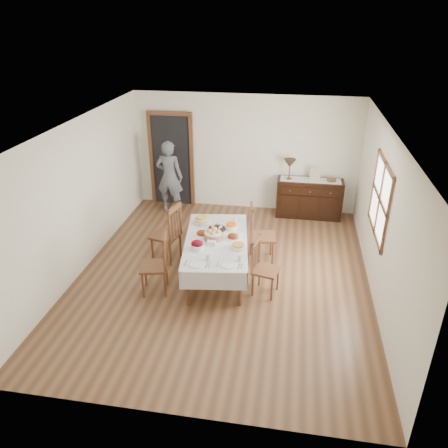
% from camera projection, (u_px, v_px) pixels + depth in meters
% --- Properties ---
extents(ground, '(6.00, 6.00, 0.00)m').
position_uv_depth(ground, '(223.00, 275.00, 7.68)').
color(ground, brown).
extents(room_shell, '(5.02, 6.02, 2.65)m').
position_uv_depth(room_shell, '(219.00, 178.00, 7.34)').
color(room_shell, silver).
rests_on(room_shell, ground).
extents(dining_table, '(1.31, 2.16, 0.70)m').
position_uv_depth(dining_table, '(216.00, 244.00, 7.41)').
color(dining_table, silver).
rests_on(dining_table, ground).
extents(chair_left_near, '(0.52, 0.52, 1.05)m').
position_uv_depth(chair_left_near, '(157.00, 263.00, 7.02)').
color(chair_left_near, brown).
rests_on(chair_left_near, ground).
extents(chair_left_far, '(0.56, 0.56, 1.12)m').
position_uv_depth(chair_left_far, '(168.00, 233.00, 7.89)').
color(chair_left_far, brown).
rests_on(chair_left_far, ground).
extents(chair_right_near, '(0.48, 0.48, 0.96)m').
position_uv_depth(chair_right_near, '(263.00, 267.00, 7.01)').
color(chair_right_near, brown).
rests_on(chair_right_near, ground).
extents(chair_right_far, '(0.52, 0.52, 1.09)m').
position_uv_depth(chair_right_far, '(259.00, 233.00, 7.89)').
color(chair_right_far, brown).
rests_on(chair_right_far, ground).
extents(sideboard, '(1.42, 0.52, 0.85)m').
position_uv_depth(sideboard, '(309.00, 198.00, 9.67)').
color(sideboard, black).
rests_on(sideboard, ground).
extents(person, '(0.57, 0.39, 1.76)m').
position_uv_depth(person, '(169.00, 175.00, 9.72)').
color(person, '#585B64').
rests_on(person, ground).
extents(bread_basket, '(0.32, 0.32, 0.18)m').
position_uv_depth(bread_basket, '(213.00, 235.00, 7.36)').
color(bread_basket, '#94653F').
rests_on(bread_basket, dining_table).
extents(egg_basket, '(0.29, 0.29, 0.10)m').
position_uv_depth(egg_basket, '(217.00, 228.00, 7.68)').
color(egg_basket, black).
rests_on(egg_basket, dining_table).
extents(ham_platter_a, '(0.30, 0.30, 0.11)m').
position_uv_depth(ham_platter_a, '(202.00, 234.00, 7.50)').
color(ham_platter_a, white).
rests_on(ham_platter_a, dining_table).
extents(ham_platter_b, '(0.27, 0.27, 0.11)m').
position_uv_depth(ham_platter_b, '(233.00, 237.00, 7.40)').
color(ham_platter_b, white).
rests_on(ham_platter_b, dining_table).
extents(beet_bowl, '(0.22, 0.22, 0.16)m').
position_uv_depth(beet_bowl, '(197.00, 245.00, 7.05)').
color(beet_bowl, white).
rests_on(beet_bowl, dining_table).
extents(carrot_bowl, '(0.24, 0.24, 0.09)m').
position_uv_depth(carrot_bowl, '(231.00, 226.00, 7.73)').
color(carrot_bowl, white).
rests_on(carrot_bowl, dining_table).
extents(pineapple_bowl, '(0.26, 0.26, 0.14)m').
position_uv_depth(pineapple_bowl, '(202.00, 220.00, 7.90)').
color(pineapple_bowl, beige).
rests_on(pineapple_bowl, dining_table).
extents(casserole_dish, '(0.24, 0.24, 0.08)m').
position_uv_depth(casserole_dish, '(238.00, 246.00, 7.09)').
color(casserole_dish, white).
rests_on(casserole_dish, dining_table).
extents(butter_dish, '(0.15, 0.11, 0.07)m').
position_uv_depth(butter_dish, '(212.00, 243.00, 7.19)').
color(butter_dish, white).
rests_on(butter_dish, dining_table).
extents(setting_left, '(0.44, 0.31, 0.10)m').
position_uv_depth(setting_left, '(200.00, 262.00, 6.69)').
color(setting_left, white).
rests_on(setting_left, dining_table).
extents(setting_right, '(0.44, 0.31, 0.10)m').
position_uv_depth(setting_right, '(232.00, 262.00, 6.67)').
color(setting_right, white).
rests_on(setting_right, dining_table).
extents(glass_far_a, '(0.07, 0.07, 0.10)m').
position_uv_depth(glass_far_a, '(206.00, 219.00, 7.96)').
color(glass_far_a, silver).
rests_on(glass_far_a, dining_table).
extents(glass_far_b, '(0.06, 0.06, 0.10)m').
position_uv_depth(glass_far_b, '(235.00, 220.00, 7.95)').
color(glass_far_b, silver).
rests_on(glass_far_b, dining_table).
extents(runner, '(1.30, 0.35, 0.01)m').
position_uv_depth(runner, '(311.00, 180.00, 9.48)').
color(runner, silver).
rests_on(runner, sideboard).
extents(table_lamp, '(0.26, 0.26, 0.46)m').
position_uv_depth(table_lamp, '(290.00, 164.00, 9.36)').
color(table_lamp, brown).
rests_on(table_lamp, sideboard).
extents(picture_frame, '(0.22, 0.08, 0.28)m').
position_uv_depth(picture_frame, '(315.00, 174.00, 9.40)').
color(picture_frame, tan).
rests_on(picture_frame, sideboard).
extents(deco_bowl, '(0.20, 0.20, 0.06)m').
position_uv_depth(deco_bowl, '(331.00, 180.00, 9.40)').
color(deco_bowl, brown).
rests_on(deco_bowl, sideboard).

